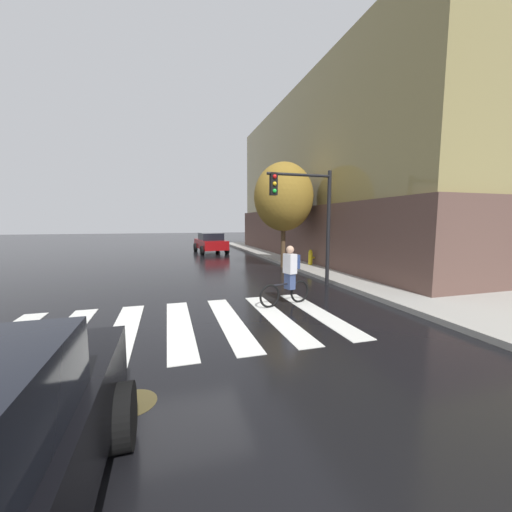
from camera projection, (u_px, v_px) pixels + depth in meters
The scene contains 10 objects.
ground_plane at pixel (191, 325), 6.89m from camera, with size 120.00×120.00×0.00m, color black.
sidewalk at pixel (476, 295), 9.35m from camera, with size 6.50×50.00×0.15m, color #9E9B93.
crosswalk_stripes at pixel (179, 326), 6.82m from camera, with size 7.54×3.95×0.01m.
manhole_cover at pixel (132, 403), 3.91m from camera, with size 0.64×0.64×0.01m, color #473D1E.
sedan_mid at pixel (211, 242), 23.08m from camera, with size 2.34×4.52×1.52m.
cyclist at pixel (289, 275), 8.51m from camera, with size 1.67×0.49×1.69m.
traffic_light_near at pixel (308, 208), 10.74m from camera, with size 2.47×0.28×4.20m.
fire_hydrant at pixel (310, 257), 15.52m from camera, with size 0.33×0.22×0.78m.
street_tree_near at pixel (284, 197), 15.26m from camera, with size 3.01×3.01×5.36m.
corner_building at pixel (414, 183), 21.34m from camera, with size 19.31×21.91×10.31m.
Camera 1 is at (-0.45, -6.82, 2.35)m, focal length 21.03 mm.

